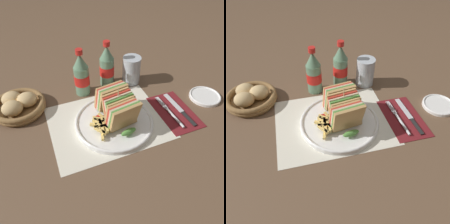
{
  "view_description": "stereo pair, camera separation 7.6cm",
  "coord_description": "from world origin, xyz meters",
  "views": [
    {
      "loc": [
        -0.2,
        -0.47,
        0.57
      ],
      "look_at": [
        0.01,
        0.05,
        0.04
      ],
      "focal_mm": 35.0,
      "sensor_mm": 36.0,
      "label": 1
    },
    {
      "loc": [
        -0.13,
        -0.49,
        0.57
      ],
      "look_at": [
        0.01,
        0.05,
        0.04
      ],
      "focal_mm": 35.0,
      "sensor_mm": 36.0,
      "label": 2
    }
  ],
  "objects": [
    {
      "name": "ground_plane",
      "position": [
        0.0,
        0.0,
        0.0
      ],
      "size": [
        4.0,
        4.0,
        0.0
      ],
      "primitive_type": "plane",
      "color": "brown"
    },
    {
      "name": "side_saucer",
      "position": [
        0.4,
        0.03,
        0.01
      ],
      "size": [
        0.12,
        0.12,
        0.01
      ],
      "color": "white",
      "rests_on": "ground_plane"
    },
    {
      "name": "plate_main",
      "position": [
        0.01,
        0.03,
        0.01
      ],
      "size": [
        0.28,
        0.28,
        0.02
      ],
      "color": "white",
      "rests_on": "ground_plane"
    },
    {
      "name": "bread_basket",
      "position": [
        -0.3,
        0.22,
        0.03
      ],
      "size": [
        0.19,
        0.19,
        0.07
      ],
      "color": "olive",
      "rests_on": "ground_plane"
    },
    {
      "name": "napkin",
      "position": [
        0.24,
        0.0,
        0.0
      ],
      "size": [
        0.13,
        0.22,
        0.0
      ],
      "color": "maroon",
      "rests_on": "ground_plane"
    },
    {
      "name": "ketchup_blob",
      "position": [
        -0.04,
        0.04,
        0.03
      ],
      "size": [
        0.04,
        0.04,
        0.01
      ],
      "color": "maroon",
      "rests_on": "plate_main"
    },
    {
      "name": "knife",
      "position": [
        0.26,
        0.0,
        0.01
      ],
      "size": [
        0.02,
        0.19,
        0.0
      ],
      "rotation": [
        0.0,
        0.0,
        0.03
      ],
      "color": "black",
      "rests_on": "napkin"
    },
    {
      "name": "coke_bottle_near",
      "position": [
        -0.05,
        0.24,
        0.08
      ],
      "size": [
        0.06,
        0.06,
        0.19
      ],
      "color": "slate",
      "rests_on": "ground_plane"
    },
    {
      "name": "fries_pile",
      "position": [
        -0.04,
        0.01,
        0.03
      ],
      "size": [
        0.08,
        0.11,
        0.02
      ],
      "color": "#E5C166",
      "rests_on": "plate_main"
    },
    {
      "name": "placemat",
      "position": [
        -0.01,
        0.04,
        0.0
      ],
      "size": [
        0.41,
        0.31,
        0.0
      ],
      "color": "silver",
      "rests_on": "ground_plane"
    },
    {
      "name": "fork",
      "position": [
        0.22,
        -0.01,
        0.01
      ],
      "size": [
        0.02,
        0.18,
        0.01
      ],
      "rotation": [
        0.0,
        0.0,
        0.03
      ],
      "color": "silver",
      "rests_on": "napkin"
    },
    {
      "name": "glass_near",
      "position": [
        0.17,
        0.24,
        0.05
      ],
      "size": [
        0.08,
        0.08,
        0.12
      ],
      "color": "silver",
      "rests_on": "ground_plane"
    },
    {
      "name": "coke_bottle_far",
      "position": [
        0.07,
        0.27,
        0.08
      ],
      "size": [
        0.06,
        0.06,
        0.19
      ],
      "color": "slate",
      "rests_on": "ground_plane"
    },
    {
      "name": "club_sandwich",
      "position": [
        0.02,
        0.03,
        0.07
      ],
      "size": [
        0.12,
        0.2,
        0.14
      ],
      "color": "tan",
      "rests_on": "plate_main"
    }
  ]
}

